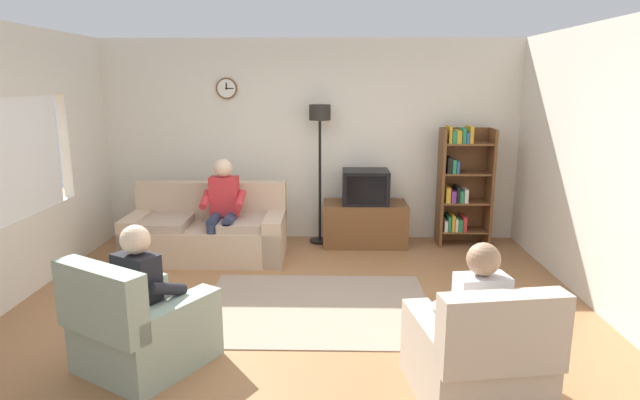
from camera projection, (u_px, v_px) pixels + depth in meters
ground_plane at (301, 315)px, 5.01m from camera, size 12.00×12.00×0.00m
back_wall_assembly at (311, 140)px, 7.31m from camera, size 6.20×0.17×2.70m
right_wall at (627, 175)px, 4.65m from camera, size 0.12×5.80×2.70m
couch at (208, 233)px, 6.60m from camera, size 1.90×0.88×0.90m
tv_stand at (365, 224)px, 7.13m from camera, size 1.10×0.56×0.57m
tv at (365, 187)px, 6.99m from camera, size 0.60×0.49×0.44m
bookshelf at (461, 185)px, 7.05m from camera, size 0.68×0.36×1.58m
floor_lamp at (320, 136)px, 6.98m from camera, size 0.28×0.28×1.85m
armchair_near_window at (142, 330)px, 4.07m from camera, size 1.14×1.17×0.90m
armchair_near_bookshelf at (477, 360)px, 3.64m from camera, size 0.93×0.99×0.90m
area_rug at (316, 307)px, 5.17m from camera, size 2.20×1.70×0.01m
person_on_couch at (223, 205)px, 6.40m from camera, size 0.51×0.54×1.24m
person_in_left_armchair at (148, 288)px, 4.08m from camera, size 0.61×0.63×1.12m
person_in_right_armchair at (474, 311)px, 3.66m from camera, size 0.55×0.58×1.12m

